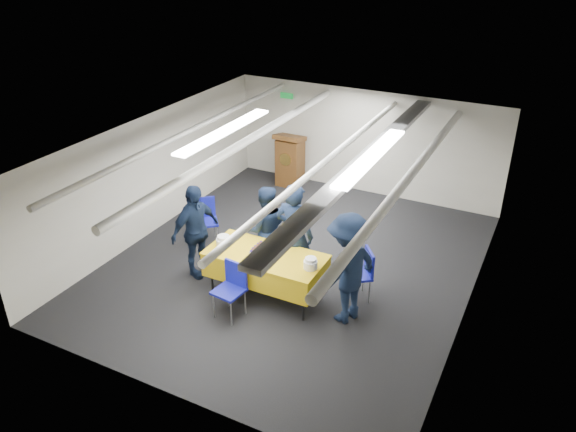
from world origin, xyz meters
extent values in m
plane|color=black|center=(0.00, 0.00, 0.00)|extent=(7.00, 7.00, 0.00)
cube|color=beige|center=(0.00, 3.49, 1.15)|extent=(6.00, 0.02, 2.30)
cube|color=beige|center=(-2.99, 0.00, 1.15)|extent=(0.02, 7.00, 2.30)
cube|color=beige|center=(2.99, 0.00, 1.15)|extent=(0.02, 7.00, 2.30)
cube|color=silver|center=(0.00, 0.00, 2.29)|extent=(6.00, 7.00, 0.02)
cylinder|color=silver|center=(-2.00, 0.00, 2.18)|extent=(0.10, 6.90, 0.10)
cylinder|color=silver|center=(-0.90, 0.00, 2.14)|extent=(0.14, 6.90, 0.14)
cylinder|color=silver|center=(0.60, 0.00, 2.10)|extent=(0.10, 6.90, 0.10)
cylinder|color=silver|center=(1.90, 0.00, 2.06)|extent=(0.14, 6.90, 0.14)
cube|color=gray|center=(1.20, 0.00, 2.20)|extent=(0.28, 6.90, 0.08)
cube|color=white|center=(-1.30, 0.00, 2.27)|extent=(0.25, 2.60, 0.04)
cube|color=white|center=(1.30, 0.00, 2.27)|extent=(0.25, 2.60, 0.04)
cube|color=#0C591E|center=(-1.90, 3.47, 1.95)|extent=(0.30, 0.04, 0.12)
cylinder|color=black|center=(-0.80, -1.36, 0.18)|extent=(0.04, 0.04, 0.36)
cylinder|color=black|center=(0.85, -1.36, 0.18)|extent=(0.04, 0.04, 0.36)
cylinder|color=black|center=(-0.80, -0.71, 0.18)|extent=(0.04, 0.04, 0.36)
cylinder|color=black|center=(0.85, -0.71, 0.18)|extent=(0.04, 0.04, 0.36)
cube|color=gold|center=(0.03, -1.04, 0.54)|extent=(1.87, 0.87, 0.39)
cube|color=gold|center=(0.03, -1.04, 0.76)|extent=(1.89, 0.89, 0.03)
cube|color=white|center=(0.03, -0.99, 0.80)|extent=(0.45, 0.36, 0.05)
cube|color=black|center=(0.03, -0.99, 0.83)|extent=(0.43, 0.34, 0.02)
sphere|color=#120F8F|center=(-0.17, -1.15, 0.84)|extent=(0.04, 0.04, 0.04)
sphere|color=#120F8F|center=(-0.17, -0.83, 0.84)|extent=(0.04, 0.04, 0.04)
sphere|color=#120F8F|center=(-0.07, -1.15, 0.84)|extent=(0.04, 0.04, 0.04)
sphere|color=#120F8F|center=(-0.07, -0.83, 0.84)|extent=(0.04, 0.04, 0.04)
sphere|color=#120F8F|center=(0.03, -1.15, 0.84)|extent=(0.04, 0.04, 0.04)
sphere|color=#120F8F|center=(0.03, -0.83, 0.84)|extent=(0.04, 0.04, 0.04)
sphere|color=#120F8F|center=(0.13, -1.15, 0.84)|extent=(0.04, 0.04, 0.04)
sphere|color=#120F8F|center=(0.13, -0.83, 0.84)|extent=(0.04, 0.04, 0.04)
sphere|color=#120F8F|center=(0.22, -1.15, 0.84)|extent=(0.04, 0.04, 0.04)
sphere|color=#120F8F|center=(0.22, -0.83, 0.84)|extent=(0.04, 0.04, 0.04)
sphere|color=#120F8F|center=(-0.19, -1.07, 0.84)|extent=(0.04, 0.04, 0.04)
sphere|color=#120F8F|center=(0.24, -1.07, 0.84)|extent=(0.04, 0.04, 0.04)
sphere|color=#120F8F|center=(-0.19, -0.99, 0.84)|extent=(0.04, 0.04, 0.04)
sphere|color=#120F8F|center=(0.24, -0.99, 0.84)|extent=(0.04, 0.04, 0.04)
sphere|color=#120F8F|center=(-0.19, -0.91, 0.84)|extent=(0.04, 0.04, 0.04)
sphere|color=#120F8F|center=(0.24, -0.91, 0.84)|extent=(0.04, 0.04, 0.04)
cylinder|color=white|center=(-0.71, -1.09, 0.83)|extent=(0.24, 0.24, 0.11)
cylinder|color=white|center=(-0.71, -1.09, 0.91)|extent=(0.20, 0.20, 0.05)
cylinder|color=white|center=(0.83, -1.09, 0.83)|extent=(0.21, 0.21, 0.13)
cylinder|color=white|center=(0.83, -1.09, 0.92)|extent=(0.17, 0.17, 0.05)
cube|color=brown|center=(-1.60, 3.05, 0.55)|extent=(0.55, 0.45, 1.10)
cube|color=brown|center=(-1.60, 3.02, 1.15)|extent=(0.62, 0.53, 0.21)
cylinder|color=gold|center=(-1.60, 2.81, 0.70)|extent=(0.28, 0.02, 0.28)
cylinder|color=gray|center=(-0.40, -1.92, 0.21)|extent=(0.02, 0.02, 0.43)
cylinder|color=gray|center=(-0.06, -1.96, 0.21)|extent=(0.02, 0.02, 0.43)
cylinder|color=gray|center=(-0.36, -1.58, 0.21)|extent=(0.02, 0.02, 0.43)
cylinder|color=gray|center=(-0.02, -1.62, 0.21)|extent=(0.02, 0.02, 0.43)
cube|color=#131798|center=(-0.21, -1.77, 0.45)|extent=(0.47, 0.47, 0.04)
cube|color=#131798|center=(-0.18, -1.58, 0.67)|extent=(0.40, 0.09, 0.40)
cylinder|color=gray|center=(1.11, -0.44, 0.21)|extent=(0.02, 0.02, 0.43)
cylinder|color=gray|center=(1.32, -0.71, 0.21)|extent=(0.02, 0.02, 0.43)
cylinder|color=gray|center=(1.38, -0.23, 0.21)|extent=(0.02, 0.02, 0.43)
cylinder|color=gray|center=(1.59, -0.50, 0.21)|extent=(0.02, 0.02, 0.43)
cube|color=#131798|center=(1.35, -0.47, 0.45)|extent=(0.59, 0.59, 0.04)
cube|color=#131798|center=(1.50, -0.36, 0.67)|extent=(0.27, 0.34, 0.40)
cylinder|color=gray|center=(-1.80, -0.31, 0.21)|extent=(0.02, 0.02, 0.43)
cylinder|color=gray|center=(-1.54, -0.09, 0.21)|extent=(0.02, 0.02, 0.43)
cylinder|color=gray|center=(-2.02, -0.05, 0.21)|extent=(0.02, 0.02, 0.43)
cylinder|color=gray|center=(-1.76, 0.17, 0.21)|extent=(0.02, 0.02, 0.43)
cube|color=#131798|center=(-1.78, -0.07, 0.45)|extent=(0.59, 0.59, 0.04)
cube|color=#131798|center=(-1.90, 0.08, 0.67)|extent=(0.33, 0.29, 0.40)
imported|color=black|center=(0.26, -0.49, 0.90)|extent=(0.67, 0.44, 1.81)
imported|color=black|center=(-0.36, -0.34, 0.78)|extent=(0.96, 0.91, 1.56)
imported|color=black|center=(-1.33, -1.00, 0.82)|extent=(0.63, 1.04, 1.65)
imported|color=black|center=(1.39, -1.01, 0.88)|extent=(1.04, 1.30, 1.76)
camera|label=1|loc=(3.74, -7.58, 5.34)|focal=35.00mm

